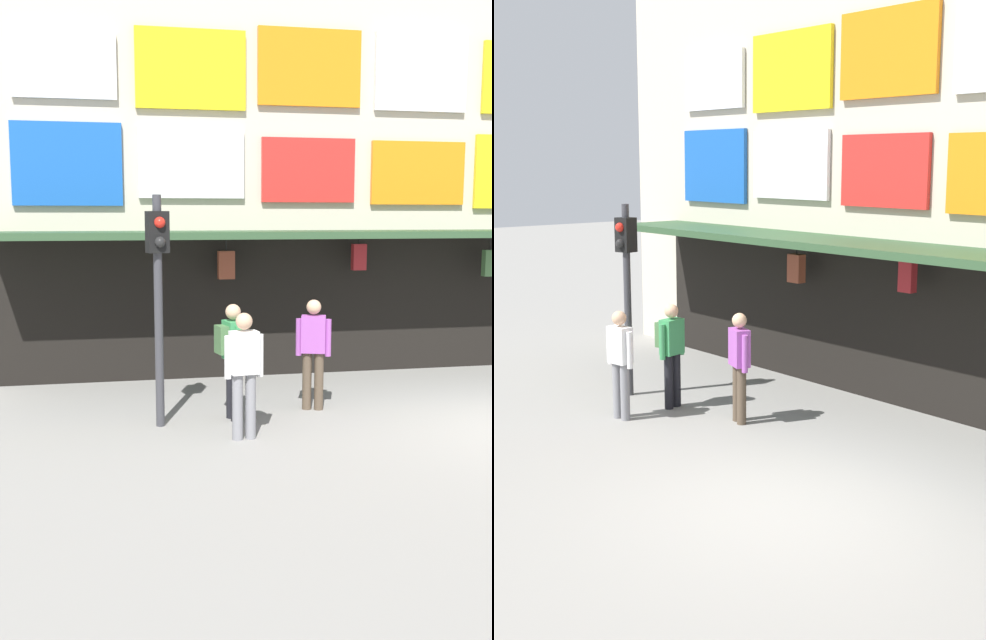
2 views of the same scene
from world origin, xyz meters
TOP-DOWN VIEW (x-y plane):
  - ground_plane at (0.00, 0.00)m, footprint 80.00×80.00m
  - traffic_light_near at (-5.05, 1.05)m, footprint 0.32×0.35m
  - pedestrian_in_yellow at (-2.71, 1.48)m, footprint 0.51×0.33m
  - pedestrian_in_white at (-4.02, 1.17)m, footprint 0.41×0.52m
  - pedestrian_in_green at (-4.02, 0.23)m, footprint 0.53×0.26m

SIDE VIEW (x-z plane):
  - ground_plane at x=0.00m, z-range 0.00..0.00m
  - pedestrian_in_yellow at x=-2.71m, z-range 0.11..1.79m
  - pedestrian_in_green at x=-4.02m, z-range 0.11..1.79m
  - pedestrian_in_white at x=-4.02m, z-range 0.14..1.82m
  - traffic_light_near at x=-5.05m, z-range 0.54..3.74m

